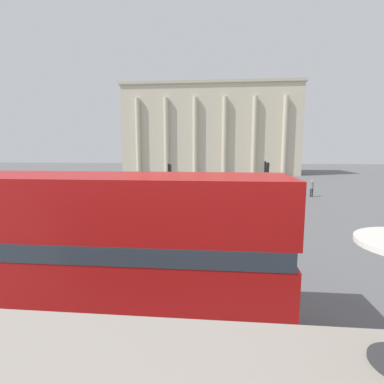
# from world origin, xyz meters

# --- Properties ---
(double_decker_bus) EXTENTS (10.73, 2.68, 4.30)m
(double_decker_bus) POSITION_xyz_m (-3.53, 5.51, 2.38)
(double_decker_bus) COLOR black
(double_decker_bus) RESTS_ON ground_plane
(plaza_building_left) EXTENTS (34.48, 11.34, 17.35)m
(plaza_building_left) POSITION_xyz_m (-2.02, 59.77, 8.67)
(plaza_building_left) COLOR beige
(plaza_building_left) RESTS_ON ground_plane
(traffic_light_near) EXTENTS (0.42, 0.24, 3.65)m
(traffic_light_near) POSITION_xyz_m (-3.44, 11.38, 2.39)
(traffic_light_near) COLOR black
(traffic_light_near) RESTS_ON ground_plane
(traffic_light_mid) EXTENTS (0.42, 0.24, 4.11)m
(traffic_light_mid) POSITION_xyz_m (3.28, 19.65, 2.67)
(traffic_light_mid) COLOR black
(traffic_light_mid) RESTS_ON ground_plane
(traffic_light_far) EXTENTS (0.42, 0.24, 3.58)m
(traffic_light_far) POSITION_xyz_m (-4.89, 26.61, 2.35)
(traffic_light_far) COLOR black
(traffic_light_far) RESTS_ON ground_plane
(car_white) EXTENTS (4.20, 1.93, 1.35)m
(car_white) POSITION_xyz_m (2.00, 26.27, 0.70)
(car_white) COLOR black
(car_white) RESTS_ON ground_plane
(pedestrian_white) EXTENTS (0.32, 0.32, 1.80)m
(pedestrian_white) POSITION_xyz_m (0.67, 23.50, 1.04)
(pedestrian_white) COLOR #282B33
(pedestrian_white) RESTS_ON ground_plane
(pedestrian_olive) EXTENTS (0.32, 0.32, 1.67)m
(pedestrian_olive) POSITION_xyz_m (7.13, 26.78, 0.96)
(pedestrian_olive) COLOR #282B33
(pedestrian_olive) RESTS_ON ground_plane
(pedestrian_grey) EXTENTS (0.32, 0.32, 1.75)m
(pedestrian_grey) POSITION_xyz_m (9.53, 29.80, 1.01)
(pedestrian_grey) COLOR #282B33
(pedestrian_grey) RESTS_ON ground_plane
(pedestrian_blue) EXTENTS (0.32, 0.32, 1.72)m
(pedestrian_blue) POSITION_xyz_m (0.78, 10.02, 0.99)
(pedestrian_blue) COLOR #282B33
(pedestrian_blue) RESTS_ON ground_plane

